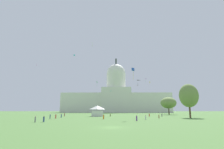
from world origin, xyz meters
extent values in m
plane|color=#4C7538|center=(0.00, 0.00, 0.00)|extent=(800.00, 800.00, 0.00)
cube|color=silver|center=(-28.30, 180.75, 11.21)|extent=(62.99, 22.52, 22.42)
cube|color=silver|center=(34.70, 180.75, 11.21)|extent=(62.99, 22.52, 22.42)
cube|color=silver|center=(3.20, 180.75, 14.35)|extent=(33.88, 24.77, 28.71)
cylinder|color=silver|center=(3.20, 180.75, 37.68)|extent=(22.68, 22.68, 17.94)
sphere|color=silver|center=(3.20, 180.75, 46.65)|extent=(22.44, 22.44, 22.44)
cylinder|color=#2D3833|center=(3.20, 180.75, 61.52)|extent=(1.80, 1.80, 7.31)
cube|color=white|center=(-7.86, 57.51, 1.31)|extent=(6.16, 7.04, 2.61)
pyramid|color=white|center=(-7.86, 57.51, 4.37)|extent=(6.47, 7.39, 1.76)
cylinder|color=brown|center=(31.79, 41.42, 3.08)|extent=(0.72, 0.72, 6.16)
ellipsoid|color=olive|center=(31.79, 41.42, 9.06)|extent=(9.26, 8.82, 9.68)
cylinder|color=#42301E|center=(37.81, 90.72, 2.82)|extent=(0.72, 0.72, 5.65)
ellipsoid|color=olive|center=(37.81, 90.72, 7.92)|extent=(14.16, 14.38, 7.58)
cylinder|color=silver|center=(11.26, 28.15, 0.65)|extent=(0.57, 0.57, 1.29)
sphere|color=#A37556|center=(11.26, 28.15, 1.40)|extent=(0.28, 0.28, 0.21)
cylinder|color=#3D5684|center=(-21.39, 42.25, 0.71)|extent=(0.51, 0.51, 1.41)
sphere|color=#A37556|center=(-21.39, 42.25, 1.53)|extent=(0.33, 0.33, 0.24)
cylinder|color=gray|center=(-19.96, 13.48, 0.70)|extent=(0.38, 0.38, 1.40)
sphere|color=tan|center=(-19.96, 13.48, 1.53)|extent=(0.30, 0.30, 0.25)
cylinder|color=red|center=(-21.26, 34.53, 0.74)|extent=(0.51, 0.51, 1.49)
sphere|color=beige|center=(-21.26, 34.53, 1.59)|extent=(0.28, 0.28, 0.20)
cylinder|color=tan|center=(17.94, 37.15, 0.64)|extent=(0.62, 0.62, 1.29)
sphere|color=beige|center=(17.94, 37.15, 1.42)|extent=(0.36, 0.36, 0.25)
cylinder|color=olive|center=(-1.26, 55.97, 0.64)|extent=(0.56, 0.56, 1.27)
sphere|color=brown|center=(-1.26, 55.97, 1.37)|extent=(0.28, 0.28, 0.20)
cylinder|color=#703D93|center=(7.30, 20.53, 0.68)|extent=(0.55, 0.55, 1.36)
sphere|color=brown|center=(7.30, 20.53, 1.48)|extent=(0.32, 0.32, 0.24)
cylinder|color=#3D5684|center=(-18.21, 14.75, 0.70)|extent=(0.59, 0.59, 1.41)
sphere|color=#A37556|center=(-18.21, 14.75, 1.52)|extent=(0.30, 0.30, 0.22)
cylinder|color=maroon|center=(-24.22, 57.68, 0.75)|extent=(0.48, 0.48, 1.49)
sphere|color=brown|center=(-24.22, 57.68, 1.61)|extent=(0.34, 0.34, 0.24)
cylinder|color=gray|center=(23.87, 55.72, 0.64)|extent=(0.47, 0.47, 1.29)
sphere|color=beige|center=(23.87, 55.72, 1.40)|extent=(0.25, 0.25, 0.22)
cylinder|color=#3D5684|center=(-23.13, 33.78, 0.77)|extent=(0.45, 0.45, 1.53)
sphere|color=beige|center=(-23.13, 33.78, 1.66)|extent=(0.35, 0.35, 0.25)
cylinder|color=orange|center=(-3.09, 30.29, 0.71)|extent=(0.63, 0.63, 1.42)
sphere|color=brown|center=(-3.09, 30.29, 1.53)|extent=(0.29, 0.29, 0.21)
cylinder|color=red|center=(17.94, 56.65, 0.63)|extent=(0.46, 0.46, 1.26)
sphere|color=brown|center=(17.94, 56.65, 1.38)|extent=(0.24, 0.24, 0.23)
pyramid|color=white|center=(-11.60, 60.93, 39.57)|extent=(1.26, 1.15, 0.35)
cylinder|color=#8CD133|center=(-11.46, 60.67, 38.27)|extent=(0.11, 0.18, 1.32)
cube|color=blue|center=(7.65, 30.76, 17.65)|extent=(1.25, 1.19, 0.68)
cube|color=blue|center=(7.65, 30.76, 18.21)|extent=(1.25, 1.19, 0.68)
cylinder|color=yellow|center=(7.71, 30.76, 15.71)|extent=(0.19, 0.22, 3.46)
pyramid|color=purple|center=(34.35, 156.46, 35.15)|extent=(1.53, 1.05, 0.35)
cylinder|color=green|center=(34.23, 156.06, 33.30)|extent=(0.19, 0.20, 2.49)
pyramid|color=teal|center=(-1.49, 106.64, 17.10)|extent=(1.84, 1.58, 0.22)
pyramid|color=pink|center=(19.72, 118.31, 23.19)|extent=(1.20, 1.72, 0.10)
pyramid|color=black|center=(11.34, 45.90, 15.94)|extent=(1.77, 1.23, 0.22)
cylinder|color=black|center=(11.27, 45.67, 14.31)|extent=(0.18, 0.18, 1.66)
cube|color=green|center=(-14.77, 127.28, 27.94)|extent=(0.94, 0.82, 1.38)
cylinder|color=green|center=(-14.76, 127.28, 25.63)|extent=(0.12, 0.36, 3.19)
cube|color=#33BCDB|center=(-33.57, 114.85, 49.18)|extent=(1.24, 1.25, 0.50)
cube|color=#33BCDB|center=(-33.57, 114.85, 49.77)|extent=(1.24, 1.25, 0.50)
cube|color=#D1339E|center=(-38.75, 54.31, 25.52)|extent=(0.54, 0.83, 0.71)
cube|color=yellow|center=(37.34, 149.05, 31.07)|extent=(0.91, 0.68, 1.23)
cylinder|color=yellow|center=(37.18, 149.05, 29.30)|extent=(0.32, 0.22, 2.44)
camera|label=1|loc=(0.55, -34.81, 3.22)|focal=29.08mm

